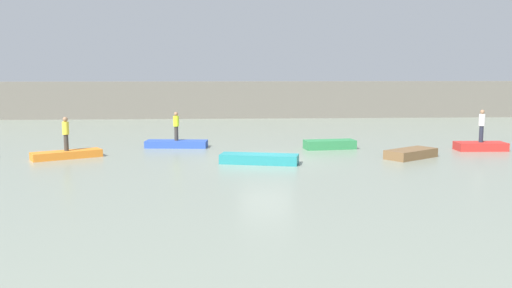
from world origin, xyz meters
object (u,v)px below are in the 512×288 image
object	(u,v)px
rowboat_green	(330,144)
rowboat_red	(481,146)
person_white_shirt	(482,124)
rowboat_orange	(67,155)
rowboat_teal	(259,159)
rowboat_blue	(177,144)
rowboat_brown	(411,154)
person_yellow_shirt	(66,132)
person_hiviz_shirt	(176,125)

from	to	relation	value
rowboat_green	rowboat_red	bearing A→B (deg)	-15.02
person_white_shirt	rowboat_orange	bearing A→B (deg)	-176.27
rowboat_red	rowboat_teal	bearing A→B (deg)	-162.13
rowboat_blue	rowboat_teal	xyz separation A→B (m)	(4.29, -5.73, 0.03)
rowboat_blue	rowboat_red	size ratio (longest dim) A/B	1.30
rowboat_blue	rowboat_brown	size ratio (longest dim) A/B	1.23
rowboat_orange	person_white_shirt	world-z (taller)	person_white_shirt
rowboat_blue	rowboat_green	world-z (taller)	rowboat_green
rowboat_brown	rowboat_red	bearing A→B (deg)	-7.83
rowboat_orange	rowboat_teal	world-z (taller)	rowboat_teal
rowboat_orange	rowboat_blue	xyz separation A→B (m)	(5.10, 3.60, 0.01)
rowboat_teal	rowboat_brown	bearing A→B (deg)	22.08
rowboat_brown	rowboat_red	world-z (taller)	rowboat_brown
rowboat_orange	rowboat_brown	world-z (taller)	rowboat_brown
rowboat_teal	person_yellow_shirt	size ratio (longest dim) A/B	2.15
rowboat_brown	rowboat_orange	bearing A→B (deg)	141.85
rowboat_teal	rowboat_green	size ratio (longest dim) A/B	1.30
rowboat_green	person_yellow_shirt	size ratio (longest dim) A/B	1.66
rowboat_green	person_yellow_shirt	distance (m)	13.87
rowboat_blue	person_white_shirt	world-z (taller)	person_white_shirt
rowboat_orange	person_yellow_shirt	size ratio (longest dim) A/B	1.98
rowboat_teal	person_hiviz_shirt	distance (m)	7.24
rowboat_orange	rowboat_brown	size ratio (longest dim) A/B	1.20
rowboat_orange	rowboat_green	world-z (taller)	rowboat_green
rowboat_brown	person_yellow_shirt	distance (m)	17.06
rowboat_blue	rowboat_teal	size ratio (longest dim) A/B	0.95
rowboat_blue	person_hiviz_shirt	size ratio (longest dim) A/B	2.12
rowboat_blue	rowboat_brown	distance (m)	12.75
rowboat_teal	rowboat_green	xyz separation A→B (m)	(4.21, 4.61, 0.02)
rowboat_red	person_hiviz_shirt	xyz separation A→B (m)	(-16.56, 2.19, 1.06)
rowboat_green	person_white_shirt	distance (m)	8.22
rowboat_green	person_hiviz_shirt	xyz separation A→B (m)	(-8.50, 1.12, 1.04)
rowboat_teal	rowboat_brown	world-z (taller)	rowboat_brown
rowboat_green	person_hiviz_shirt	bearing A→B (deg)	165.01
rowboat_brown	person_hiviz_shirt	distance (m)	12.79
rowboat_green	person_hiviz_shirt	distance (m)	8.64
rowboat_green	person_hiviz_shirt	size ratio (longest dim) A/B	1.73
person_hiviz_shirt	person_white_shirt	world-z (taller)	person_white_shirt
rowboat_teal	rowboat_red	xyz separation A→B (m)	(12.27, 3.54, 0.00)
rowboat_orange	rowboat_green	xyz separation A→B (m)	(13.60, 2.48, 0.06)
rowboat_teal	rowboat_brown	distance (m)	7.69
person_hiviz_shirt	person_white_shirt	bearing A→B (deg)	-7.54
rowboat_blue	person_white_shirt	xyz separation A→B (m)	(16.56, -2.19, 1.24)
rowboat_brown	person_yellow_shirt	xyz separation A→B (m)	(-17.00, 0.97, 1.09)
rowboat_green	rowboat_brown	distance (m)	4.84
person_white_shirt	person_hiviz_shirt	bearing A→B (deg)	172.46
person_white_shirt	rowboat_green	bearing A→B (deg)	172.45
rowboat_green	rowboat_red	xyz separation A→B (m)	(8.06, -1.07, -0.02)
person_yellow_shirt	rowboat_brown	bearing A→B (deg)	-3.27
rowboat_teal	rowboat_red	size ratio (longest dim) A/B	1.37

